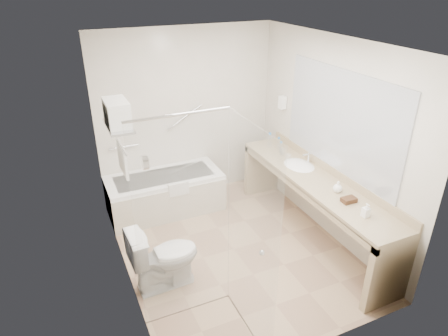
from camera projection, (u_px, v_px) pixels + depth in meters
name	position (u px, v px, depth m)	size (l,w,h in m)	color
floor	(234.00, 249.00, 5.00)	(3.20, 3.20, 0.00)	tan
ceiling	(237.00, 43.00, 3.89)	(2.60, 3.20, 0.10)	silver
wall_back	(187.00, 116.00, 5.75)	(2.60, 0.10, 2.50)	beige
wall_front	(323.00, 237.00, 3.14)	(2.60, 0.10, 2.50)	beige
wall_left	(117.00, 182.00, 3.97)	(0.10, 3.20, 2.50)	beige
wall_right	(330.00, 141.00, 4.92)	(0.10, 3.20, 2.50)	beige
bathtub	(165.00, 193.00, 5.71)	(1.60, 0.73, 0.59)	white
grab_bar_short	(124.00, 147.00, 5.50)	(0.03, 0.03, 0.40)	silver
grab_bar_long	(185.00, 117.00, 5.70)	(0.03, 0.03, 0.60)	silver
shower_enclosure	(216.00, 230.00, 3.54)	(0.96, 0.91, 2.11)	silver
towel_shelf	(118.00, 121.00, 4.08)	(0.24, 0.55, 0.81)	silver
vanity_counter	(314.00, 193.00, 4.97)	(0.55, 2.70, 0.95)	tan
sink	(299.00, 167.00, 5.23)	(0.40, 0.52, 0.14)	white
faucet	(309.00, 158.00, 5.23)	(0.03, 0.03, 0.14)	silver
mirror	(340.00, 121.00, 4.66)	(0.02, 2.00, 1.20)	#AEB2BA
hairdryer_unit	(282.00, 102.00, 5.67)	(0.08, 0.10, 0.18)	white
toilet	(164.00, 257.00, 4.29)	(0.42, 0.75, 0.74)	white
amenity_basket	(349.00, 200.00, 4.37)	(0.16, 0.11, 0.05)	#4F331C
soap_bottle_a	(365.00, 214.00, 4.11)	(0.07, 0.15, 0.07)	white
soap_bottle_b	(338.00, 188.00, 4.56)	(0.11, 0.13, 0.11)	white
water_bottle_left	(279.00, 144.00, 5.65)	(0.06, 0.06, 0.18)	silver
water_bottle_mid	(270.00, 140.00, 5.71)	(0.07, 0.07, 0.22)	silver
water_bottle_right	(281.00, 148.00, 5.53)	(0.05, 0.05, 0.17)	silver
drinking_glass_near	(288.00, 158.00, 5.29)	(0.08, 0.08, 0.10)	silver
drinking_glass_far	(283.00, 152.00, 5.48)	(0.08, 0.08, 0.10)	silver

